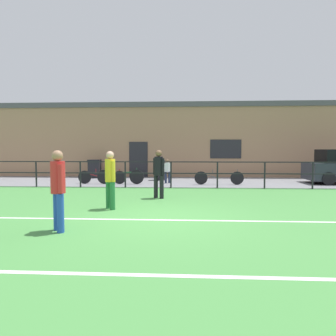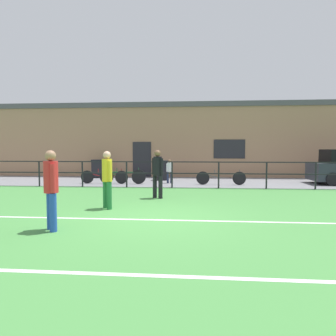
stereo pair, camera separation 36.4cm
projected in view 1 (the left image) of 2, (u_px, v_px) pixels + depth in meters
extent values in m
cube|color=#478C42|center=(159.00, 219.00, 7.71)|extent=(60.00, 44.00, 0.04)
cube|color=white|center=(158.00, 220.00, 7.52)|extent=(36.00, 0.11, 0.00)
cube|color=white|center=(137.00, 275.00, 4.24)|extent=(36.00, 0.11, 0.00)
cube|color=slate|center=(173.00, 182.00, 16.17)|extent=(48.00, 5.00, 0.02)
cylinder|color=black|center=(36.00, 174.00, 14.00)|extent=(0.07, 0.07, 1.15)
cylinder|color=black|center=(80.00, 174.00, 13.88)|extent=(0.07, 0.07, 1.15)
cylinder|color=black|center=(125.00, 174.00, 13.76)|extent=(0.07, 0.07, 1.15)
cylinder|color=black|center=(171.00, 175.00, 13.65)|extent=(0.07, 0.07, 1.15)
cylinder|color=black|center=(217.00, 175.00, 13.53)|extent=(0.07, 0.07, 1.15)
cylinder|color=black|center=(265.00, 175.00, 13.42)|extent=(0.07, 0.07, 1.15)
cylinder|color=black|center=(313.00, 175.00, 13.30)|extent=(0.07, 0.07, 1.15)
cube|color=black|center=(171.00, 162.00, 13.61)|extent=(36.00, 0.04, 0.04)
cube|color=black|center=(171.00, 173.00, 13.64)|extent=(36.00, 0.04, 0.04)
cube|color=#A37A5B|center=(176.00, 143.00, 19.73)|extent=(28.00, 2.40, 4.15)
cube|color=#232328|center=(138.00, 160.00, 18.71)|extent=(1.10, 0.04, 2.10)
cube|color=#232328|center=(226.00, 149.00, 18.38)|extent=(1.80, 0.04, 1.10)
cube|color=#4C4C51|center=(176.00, 107.00, 19.60)|extent=(28.00, 2.56, 0.30)
cylinder|color=black|center=(162.00, 187.00, 10.73)|extent=(0.14, 0.14, 0.78)
cylinder|color=black|center=(156.00, 187.00, 10.87)|extent=(0.14, 0.14, 0.78)
cylinder|color=black|center=(159.00, 166.00, 10.76)|extent=(0.29, 0.29, 0.65)
sphere|color=brown|center=(159.00, 153.00, 10.73)|extent=(0.22, 0.22, 0.22)
cylinder|color=black|center=(163.00, 167.00, 10.66)|extent=(0.10, 0.10, 0.58)
cylinder|color=black|center=(155.00, 166.00, 10.86)|extent=(0.10, 0.10, 0.58)
cylinder|color=blue|center=(57.00, 211.00, 6.57)|extent=(0.14, 0.14, 0.79)
cylinder|color=blue|center=(60.00, 213.00, 6.37)|extent=(0.14, 0.14, 0.79)
cylinder|color=red|center=(58.00, 177.00, 6.42)|extent=(0.29, 0.29, 0.65)
sphere|color=#A37556|center=(57.00, 156.00, 6.40)|extent=(0.22, 0.22, 0.22)
cylinder|color=red|center=(55.00, 177.00, 6.57)|extent=(0.10, 0.10, 0.58)
cylinder|color=red|center=(60.00, 179.00, 6.28)|extent=(0.10, 0.10, 0.58)
cylinder|color=#237038|center=(113.00, 196.00, 8.76)|extent=(0.14, 0.14, 0.77)
cylinder|color=#237038|center=(108.00, 195.00, 8.95)|extent=(0.14, 0.14, 0.77)
cylinder|color=gold|center=(110.00, 170.00, 8.82)|extent=(0.29, 0.29, 0.64)
sphere|color=tan|center=(110.00, 155.00, 8.79)|extent=(0.22, 0.22, 0.22)
cylinder|color=gold|center=(113.00, 171.00, 8.68)|extent=(0.10, 0.10, 0.57)
cylinder|color=gold|center=(107.00, 171.00, 8.95)|extent=(0.10, 0.10, 0.57)
cylinder|color=#232D4C|center=(169.00, 177.00, 15.38)|extent=(0.10, 0.10, 0.55)
cylinder|color=#232D4C|center=(166.00, 178.00, 15.34)|extent=(0.10, 0.10, 0.55)
cylinder|color=white|center=(167.00, 167.00, 15.33)|extent=(0.20, 0.20, 0.45)
sphere|color=brown|center=(167.00, 161.00, 15.31)|extent=(0.16, 0.16, 0.16)
cylinder|color=white|center=(170.00, 167.00, 15.36)|extent=(0.07, 0.07, 0.41)
cylinder|color=white|center=(165.00, 167.00, 15.30)|extent=(0.07, 0.07, 0.41)
cylinder|color=black|center=(328.00, 179.00, 14.44)|extent=(0.60, 0.18, 0.60)
cylinder|color=black|center=(313.00, 176.00, 16.14)|extent=(0.60, 0.18, 0.60)
cylinder|color=black|center=(201.00, 178.00, 14.78)|extent=(0.61, 0.04, 0.61)
cylinder|color=black|center=(237.00, 178.00, 14.68)|extent=(0.61, 0.04, 0.61)
cube|color=#4C5156|center=(219.00, 174.00, 14.72)|extent=(1.31, 0.04, 0.04)
cube|color=#4C5156|center=(210.00, 176.00, 14.75)|extent=(0.82, 0.03, 0.23)
cylinder|color=#4C5156|center=(213.00, 172.00, 14.73)|extent=(0.03, 0.03, 0.20)
cylinder|color=#4C5156|center=(237.00, 172.00, 14.67)|extent=(0.03, 0.03, 0.28)
cylinder|color=black|center=(85.00, 177.00, 15.10)|extent=(0.63, 0.04, 0.63)
cylinder|color=black|center=(119.00, 177.00, 15.01)|extent=(0.63, 0.04, 0.63)
cube|color=maroon|center=(102.00, 173.00, 15.04)|extent=(1.32, 0.04, 0.04)
cube|color=maroon|center=(93.00, 175.00, 15.07)|extent=(0.83, 0.03, 0.23)
cylinder|color=maroon|center=(96.00, 171.00, 15.05)|extent=(0.03, 0.03, 0.20)
cylinder|color=maroon|center=(119.00, 172.00, 14.99)|extent=(0.03, 0.03, 0.28)
cylinder|color=black|center=(104.00, 177.00, 15.05)|extent=(0.68, 0.04, 0.68)
cylinder|color=black|center=(137.00, 177.00, 14.96)|extent=(0.68, 0.04, 0.68)
cube|color=#1E6633|center=(120.00, 172.00, 14.99)|extent=(1.22, 0.04, 0.04)
cube|color=#1E6633|center=(112.00, 174.00, 15.02)|extent=(0.76, 0.03, 0.24)
cylinder|color=#1E6633|center=(115.00, 170.00, 15.00)|extent=(0.03, 0.03, 0.20)
cylinder|color=#1E6633|center=(137.00, 171.00, 14.94)|extent=(0.03, 0.03, 0.28)
cube|color=black|center=(160.00, 171.00, 16.81)|extent=(0.53, 0.44, 0.97)
cube|color=black|center=(160.00, 161.00, 16.77)|extent=(0.56, 0.48, 0.08)
cube|color=black|center=(95.00, 169.00, 18.12)|extent=(0.65, 0.54, 0.97)
cube|color=black|center=(94.00, 160.00, 18.09)|extent=(0.69, 0.58, 0.08)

